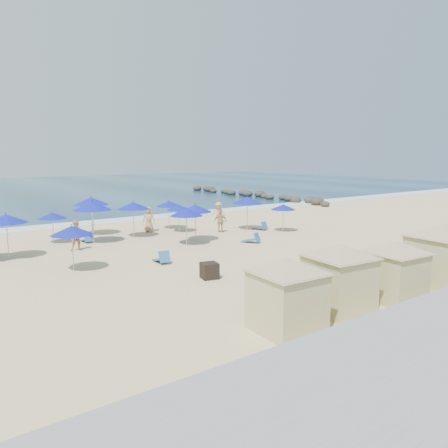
{
  "coord_description": "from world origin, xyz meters",
  "views": [
    {
      "loc": [
        -12.66,
        -18.91,
        5.51
      ],
      "look_at": [
        3.41,
        3.0,
        1.17
      ],
      "focal_mm": 35.0,
      "sensor_mm": 36.0,
      "label": 1
    }
  ],
  "objects_px": {
    "cabana_1": "(339,269)",
    "cabana_2": "(395,263)",
    "trash_bin": "(209,271)",
    "beachgoer_3": "(219,212)",
    "cabana_0": "(287,285)",
    "umbrella_5": "(133,206)",
    "cabana_3": "(440,247)",
    "umbrella_10": "(247,200)",
    "beachgoer_2": "(221,221)",
    "umbrella_13": "(92,206)",
    "beachgoer_4": "(149,219)",
    "umbrella_11": "(283,207)",
    "umbrella_8": "(195,208)",
    "beachgoer_1": "(77,236)",
    "umbrella_12": "(52,216)",
    "umbrella_3": "(72,230)",
    "umbrella_6": "(186,212)",
    "umbrella_2": "(6,219)",
    "umbrella_4": "(91,201)",
    "umbrella_7": "(169,204)",
    "rock_jetty": "(252,194)",
    "umbrella_9": "(179,208)"
  },
  "relations": [
    {
      "from": "umbrella_11",
      "to": "beachgoer_3",
      "type": "distance_m",
      "value": 6.41
    },
    {
      "from": "beachgoer_4",
      "to": "rock_jetty",
      "type": "bearing_deg",
      "value": 69.76
    },
    {
      "from": "umbrella_7",
      "to": "beachgoer_2",
      "type": "bearing_deg",
      "value": -57.54
    },
    {
      "from": "umbrella_6",
      "to": "umbrella_10",
      "type": "height_order",
      "value": "umbrella_10"
    },
    {
      "from": "umbrella_11",
      "to": "umbrella_12",
      "type": "bearing_deg",
      "value": 159.39
    },
    {
      "from": "cabana_0",
      "to": "beachgoer_4",
      "type": "distance_m",
      "value": 19.28
    },
    {
      "from": "umbrella_3",
      "to": "umbrella_13",
      "type": "xyz_separation_m",
      "value": [
        3.15,
        5.99,
        0.37
      ]
    },
    {
      "from": "beachgoer_4",
      "to": "beachgoer_3",
      "type": "bearing_deg",
      "value": 40.08
    },
    {
      "from": "umbrella_9",
      "to": "beachgoer_1",
      "type": "relative_size",
      "value": 1.15
    },
    {
      "from": "umbrella_8",
      "to": "umbrella_13",
      "type": "height_order",
      "value": "umbrella_13"
    },
    {
      "from": "cabana_3",
      "to": "umbrella_5",
      "type": "distance_m",
      "value": 18.67
    },
    {
      "from": "cabana_0",
      "to": "umbrella_5",
      "type": "bearing_deg",
      "value": 80.71
    },
    {
      "from": "cabana_3",
      "to": "beachgoer_2",
      "type": "bearing_deg",
      "value": 89.82
    },
    {
      "from": "umbrella_2",
      "to": "umbrella_3",
      "type": "distance_m",
      "value": 5.01
    },
    {
      "from": "cabana_1",
      "to": "umbrella_10",
      "type": "distance_m",
      "value": 17.02
    },
    {
      "from": "umbrella_3",
      "to": "umbrella_6",
      "type": "relative_size",
      "value": 0.97
    },
    {
      "from": "umbrella_4",
      "to": "umbrella_5",
      "type": "distance_m",
      "value": 3.16
    },
    {
      "from": "umbrella_7",
      "to": "umbrella_10",
      "type": "distance_m",
      "value": 5.85
    },
    {
      "from": "umbrella_6",
      "to": "beachgoer_2",
      "type": "distance_m",
      "value": 5.03
    },
    {
      "from": "cabana_0",
      "to": "cabana_3",
      "type": "relative_size",
      "value": 0.9
    },
    {
      "from": "cabana_3",
      "to": "beachgoer_4",
      "type": "xyz_separation_m",
      "value": [
        -3.99,
        19.03,
        -0.75
      ]
    },
    {
      "from": "cabana_0",
      "to": "umbrella_2",
      "type": "height_order",
      "value": "cabana_0"
    },
    {
      "from": "trash_bin",
      "to": "umbrella_2",
      "type": "height_order",
      "value": "umbrella_2"
    },
    {
      "from": "umbrella_4",
      "to": "umbrella_12",
      "type": "relative_size",
      "value": 1.33
    },
    {
      "from": "umbrella_2",
      "to": "umbrella_5",
      "type": "distance_m",
      "value": 8.21
    },
    {
      "from": "umbrella_10",
      "to": "umbrella_12",
      "type": "height_order",
      "value": "umbrella_10"
    },
    {
      "from": "trash_bin",
      "to": "umbrella_10",
      "type": "xyz_separation_m",
      "value": [
        9.47,
        8.9,
        1.84
      ]
    },
    {
      "from": "umbrella_3",
      "to": "umbrella_6",
      "type": "height_order",
      "value": "umbrella_6"
    },
    {
      "from": "rock_jetty",
      "to": "umbrella_4",
      "type": "height_order",
      "value": "umbrella_4"
    },
    {
      "from": "umbrella_3",
      "to": "umbrella_4",
      "type": "relative_size",
      "value": 0.84
    },
    {
      "from": "umbrella_10",
      "to": "beachgoer_2",
      "type": "height_order",
      "value": "umbrella_10"
    },
    {
      "from": "umbrella_6",
      "to": "rock_jetty",
      "type": "bearing_deg",
      "value": 42.79
    },
    {
      "from": "umbrella_2",
      "to": "umbrella_12",
      "type": "distance_m",
      "value": 4.19
    },
    {
      "from": "umbrella_5",
      "to": "beachgoer_4",
      "type": "distance_m",
      "value": 2.48
    },
    {
      "from": "umbrella_5",
      "to": "umbrella_7",
      "type": "bearing_deg",
      "value": 23.62
    },
    {
      "from": "cabana_0",
      "to": "cabana_1",
      "type": "distance_m",
      "value": 2.78
    },
    {
      "from": "umbrella_13",
      "to": "beachgoer_4",
      "type": "xyz_separation_m",
      "value": [
        4.61,
        1.6,
        -1.45
      ]
    },
    {
      "from": "cabana_1",
      "to": "cabana_2",
      "type": "height_order",
      "value": "cabana_1"
    },
    {
      "from": "rock_jetty",
      "to": "beachgoer_3",
      "type": "bearing_deg",
      "value": -136.92
    },
    {
      "from": "umbrella_3",
      "to": "umbrella_6",
      "type": "distance_m",
      "value": 7.79
    },
    {
      "from": "beachgoer_1",
      "to": "umbrella_12",
      "type": "bearing_deg",
      "value": 116.88
    },
    {
      "from": "umbrella_7",
      "to": "trash_bin",
      "type": "bearing_deg",
      "value": -111.63
    },
    {
      "from": "umbrella_4",
      "to": "umbrella_7",
      "type": "relative_size",
      "value": 1.24
    },
    {
      "from": "trash_bin",
      "to": "umbrella_4",
      "type": "relative_size",
      "value": 0.26
    },
    {
      "from": "umbrella_4",
      "to": "umbrella_13",
      "type": "xyz_separation_m",
      "value": [
        -0.9,
        -2.79,
        -0.0
      ]
    },
    {
      "from": "trash_bin",
      "to": "beachgoer_3",
      "type": "bearing_deg",
      "value": 66.88
    },
    {
      "from": "umbrella_4",
      "to": "umbrella_7",
      "type": "distance_m",
      "value": 5.62
    },
    {
      "from": "beachgoer_4",
      "to": "umbrella_9",
      "type": "bearing_deg",
      "value": -3.91
    },
    {
      "from": "umbrella_12",
      "to": "umbrella_6",
      "type": "bearing_deg",
      "value": -39.86
    },
    {
      "from": "umbrella_8",
      "to": "umbrella_11",
      "type": "bearing_deg",
      "value": -6.31
    }
  ]
}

